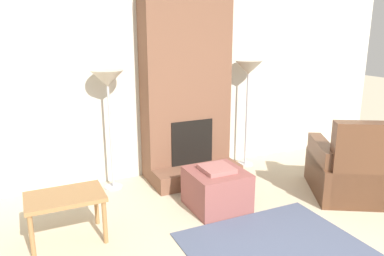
{
  "coord_description": "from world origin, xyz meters",
  "views": [
    {
      "loc": [
        -2.04,
        -1.4,
        2.0
      ],
      "look_at": [
        0.0,
        2.96,
        0.72
      ],
      "focal_mm": 35.0,
      "sensor_mm": 36.0,
      "label": 1
    }
  ],
  "objects_px": {
    "armchair": "(355,172)",
    "floor_lamp_right": "(248,72)",
    "floor_lamp_left": "(108,84)",
    "ottoman": "(217,189)",
    "side_table": "(65,201)"
  },
  "relations": [
    {
      "from": "ottoman",
      "to": "side_table",
      "type": "xyz_separation_m",
      "value": [
        -1.64,
        0.0,
        0.18
      ]
    },
    {
      "from": "floor_lamp_left",
      "to": "floor_lamp_right",
      "type": "distance_m",
      "value": 2.01
    },
    {
      "from": "floor_lamp_left",
      "to": "floor_lamp_right",
      "type": "height_order",
      "value": "floor_lamp_right"
    },
    {
      "from": "armchair",
      "to": "floor_lamp_right",
      "type": "xyz_separation_m",
      "value": [
        -0.6,
        1.49,
        1.09
      ]
    },
    {
      "from": "ottoman",
      "to": "side_table",
      "type": "height_order",
      "value": "ottoman"
    },
    {
      "from": "armchair",
      "to": "floor_lamp_left",
      "type": "height_order",
      "value": "floor_lamp_left"
    },
    {
      "from": "armchair",
      "to": "floor_lamp_right",
      "type": "distance_m",
      "value": 1.94
    },
    {
      "from": "ottoman",
      "to": "floor_lamp_left",
      "type": "height_order",
      "value": "floor_lamp_left"
    },
    {
      "from": "side_table",
      "to": "floor_lamp_left",
      "type": "xyz_separation_m",
      "value": [
        0.7,
        1.05,
        0.94
      ]
    },
    {
      "from": "armchair",
      "to": "side_table",
      "type": "xyz_separation_m",
      "value": [
        -3.31,
        0.45,
        0.1
      ]
    },
    {
      "from": "armchair",
      "to": "floor_lamp_left",
      "type": "xyz_separation_m",
      "value": [
        -2.61,
        1.49,
        1.04
      ]
    },
    {
      "from": "armchair",
      "to": "floor_lamp_left",
      "type": "bearing_deg",
      "value": 0.21
    },
    {
      "from": "side_table",
      "to": "armchair",
      "type": "bearing_deg",
      "value": -7.68
    },
    {
      "from": "ottoman",
      "to": "side_table",
      "type": "relative_size",
      "value": 0.87
    },
    {
      "from": "ottoman",
      "to": "armchair",
      "type": "bearing_deg",
      "value": -14.92
    }
  ]
}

